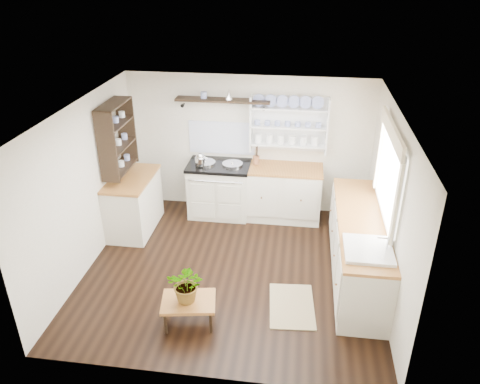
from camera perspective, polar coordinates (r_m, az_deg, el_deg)
floor at (r=6.66m, az=-1.03°, el=-9.40°), size 4.00×3.80×0.01m
wall_back at (r=7.77m, az=1.06°, el=5.81°), size 4.00×0.02×2.30m
wall_right at (r=6.10m, az=17.79°, el=-1.74°), size 0.02×3.80×2.30m
wall_left at (r=6.64m, az=-18.43°, el=0.53°), size 0.02×3.80×2.30m
ceiling at (r=5.62m, az=-1.22°, el=9.88°), size 4.00×3.80×0.01m
window at (r=6.05m, az=17.65°, el=2.41°), size 0.08×1.55×1.22m
aga_cooker at (r=7.81m, az=-2.53°, el=0.40°), size 1.02×0.71×0.94m
back_cabinets at (r=7.74m, az=5.16°, el=0.01°), size 1.27×0.63×0.90m
right_cabinets at (r=6.48m, az=14.20°, el=-6.54°), size 0.62×2.43×0.90m
belfast_sink at (r=5.68m, az=15.23°, el=-7.79°), size 0.55×0.60×0.45m
left_cabinets at (r=7.56m, az=-12.83°, el=-1.29°), size 0.62×1.13×0.90m
plate_rack at (r=7.56m, az=6.00°, el=8.31°), size 1.20×0.22×0.90m
high_shelf at (r=7.47m, az=-2.11°, el=11.06°), size 1.50×0.29×0.16m
left_shelving at (r=7.17m, az=-14.77°, el=6.49°), size 0.28×0.80×1.05m
kettle at (r=7.52m, az=-4.88°, el=4.01°), size 0.17×0.17×0.21m
utensil_crock at (r=7.62m, az=1.97°, el=3.93°), size 0.11×0.11×0.13m
center_table at (r=5.67m, az=-6.28°, el=-13.34°), size 0.69×0.54×0.34m
potted_plant at (r=5.50m, az=-6.43°, el=-11.10°), size 0.46×0.41×0.47m
floor_rug at (r=6.08m, az=6.33°, el=-13.63°), size 0.62×0.89×0.02m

